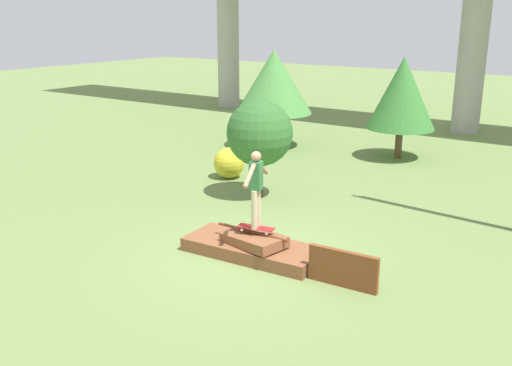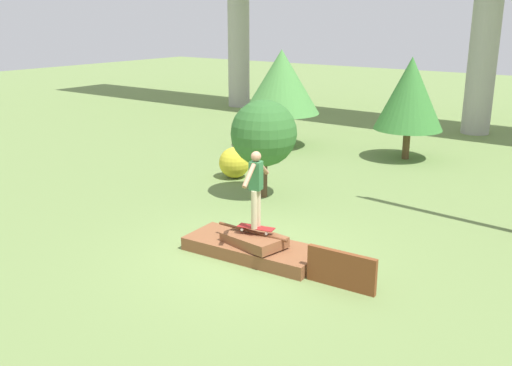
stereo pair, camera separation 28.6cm
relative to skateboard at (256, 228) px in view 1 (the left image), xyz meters
name	(u,v)px [view 1 (the left image)]	position (x,y,z in m)	size (l,w,h in m)	color
ground_plane	(252,255)	(-0.09, -0.01, -0.60)	(80.00, 80.00, 0.00)	olive
scrap_pile	(252,247)	(-0.07, -0.02, -0.42)	(2.83, 1.28, 0.53)	brown
scrap_plank_loose	(343,269)	(2.00, -0.21, -0.27)	(1.29, 0.18, 0.67)	brown
skateboard	(256,228)	(0.00, 0.00, 0.00)	(0.77, 0.38, 0.09)	maroon
skater	(256,184)	(0.00, 0.00, 0.89)	(0.33, 1.13, 1.53)	#C6B78E
tree_behind_left	(402,93)	(-0.70, 9.38, 1.56)	(2.23, 2.23, 3.35)	brown
tree_behind_right	(274,82)	(-5.07, 8.43, 1.74)	(2.73, 2.73, 3.46)	#4C3823
tree_mid_back	(260,133)	(-2.12, 3.23, 1.10)	(1.71, 1.71, 2.56)	#4C3823
bush_yellow_flowering	(229,163)	(-3.88, 4.22, -0.15)	(0.90, 0.90, 0.90)	gold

